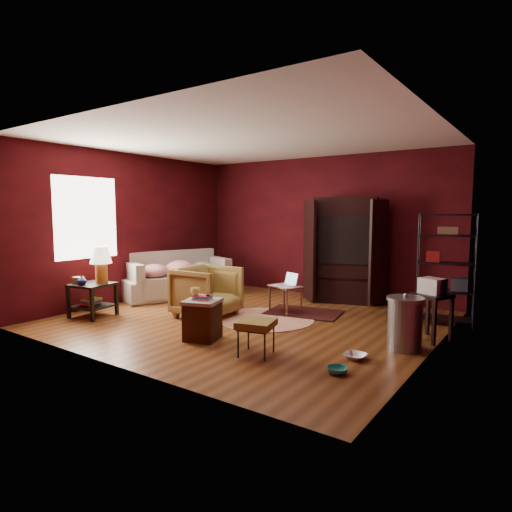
{
  "coord_description": "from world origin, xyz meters",
  "views": [
    {
      "loc": [
        3.9,
        -5.37,
        1.71
      ],
      "look_at": [
        0.0,
        0.2,
        1.0
      ],
      "focal_mm": 30.0,
      "sensor_mm": 36.0,
      "label": 1
    }
  ],
  "objects_px": {
    "wire_shelving": "(447,264)",
    "hamper": "(203,319)",
    "side_table": "(97,275)",
    "laptop_desk": "(286,289)",
    "tv_armoire": "(345,248)",
    "sofa": "(177,277)",
    "armchair": "(207,289)"
  },
  "relations": [
    {
      "from": "sofa",
      "to": "wire_shelving",
      "type": "height_order",
      "value": "wire_shelving"
    },
    {
      "from": "laptop_desk",
      "to": "tv_armoire",
      "type": "bearing_deg",
      "value": 93.73
    },
    {
      "from": "sofa",
      "to": "laptop_desk",
      "type": "distance_m",
      "value": 2.47
    },
    {
      "from": "armchair",
      "to": "tv_armoire",
      "type": "height_order",
      "value": "tv_armoire"
    },
    {
      "from": "sofa",
      "to": "laptop_desk",
      "type": "height_order",
      "value": "sofa"
    },
    {
      "from": "sofa",
      "to": "tv_armoire",
      "type": "relative_size",
      "value": 1.07
    },
    {
      "from": "side_table",
      "to": "wire_shelving",
      "type": "distance_m",
      "value": 5.49
    },
    {
      "from": "armchair",
      "to": "sofa",
      "type": "bearing_deg",
      "value": 59.49
    },
    {
      "from": "laptop_desk",
      "to": "side_table",
      "type": "bearing_deg",
      "value": -119.73
    },
    {
      "from": "sofa",
      "to": "laptop_desk",
      "type": "xyz_separation_m",
      "value": [
        2.47,
        0.11,
        0.0
      ]
    },
    {
      "from": "side_table",
      "to": "laptop_desk",
      "type": "xyz_separation_m",
      "value": [
        2.4,
        1.96,
        -0.27
      ]
    },
    {
      "from": "hamper",
      "to": "laptop_desk",
      "type": "bearing_deg",
      "value": 86.04
    },
    {
      "from": "armchair",
      "to": "side_table",
      "type": "distance_m",
      "value": 1.8
    },
    {
      "from": "side_table",
      "to": "tv_armoire",
      "type": "height_order",
      "value": "tv_armoire"
    },
    {
      "from": "hamper",
      "to": "wire_shelving",
      "type": "relative_size",
      "value": 0.37
    },
    {
      "from": "laptop_desk",
      "to": "hamper",
      "type": "bearing_deg",
      "value": -73.05
    },
    {
      "from": "wire_shelving",
      "to": "hamper",
      "type": "bearing_deg",
      "value": -142.72
    },
    {
      "from": "hamper",
      "to": "side_table",
      "type": "bearing_deg",
      "value": -179.2
    },
    {
      "from": "armchair",
      "to": "hamper",
      "type": "bearing_deg",
      "value": -143.05
    },
    {
      "from": "hamper",
      "to": "armchair",
      "type": "bearing_deg",
      "value": 128.85
    },
    {
      "from": "side_table",
      "to": "tv_armoire",
      "type": "relative_size",
      "value": 0.58
    },
    {
      "from": "armchair",
      "to": "hamper",
      "type": "distance_m",
      "value": 1.27
    },
    {
      "from": "side_table",
      "to": "wire_shelving",
      "type": "height_order",
      "value": "wire_shelving"
    },
    {
      "from": "armchair",
      "to": "tv_armoire",
      "type": "xyz_separation_m",
      "value": [
        1.36,
        2.37,
        0.57
      ]
    },
    {
      "from": "tv_armoire",
      "to": "wire_shelving",
      "type": "bearing_deg",
      "value": -35.43
    },
    {
      "from": "sofa",
      "to": "side_table",
      "type": "bearing_deg",
      "value": -156.41
    },
    {
      "from": "side_table",
      "to": "wire_shelving",
      "type": "bearing_deg",
      "value": 29.86
    },
    {
      "from": "side_table",
      "to": "wire_shelving",
      "type": "xyz_separation_m",
      "value": [
        4.76,
        2.73,
        0.24
      ]
    },
    {
      "from": "sofa",
      "to": "hamper",
      "type": "relative_size",
      "value": 3.4
    },
    {
      "from": "tv_armoire",
      "to": "side_table",
      "type": "bearing_deg",
      "value": -146.83
    },
    {
      "from": "side_table",
      "to": "armchair",
      "type": "bearing_deg",
      "value": 34.41
    },
    {
      "from": "hamper",
      "to": "wire_shelving",
      "type": "height_order",
      "value": "wire_shelving"
    }
  ]
}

